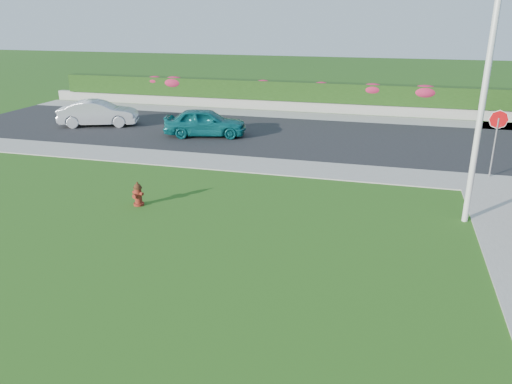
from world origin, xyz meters
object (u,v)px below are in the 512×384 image
(sedan_silver, at_px, (98,113))
(stop_sign, at_px, (497,128))
(fire_hydrant, at_px, (138,194))
(utility_pole, at_px, (483,99))
(sedan_teal, at_px, (205,122))

(sedan_silver, bearing_deg, stop_sign, -122.06)
(fire_hydrant, distance_m, utility_pole, 9.93)
(sedan_teal, xyz_separation_m, stop_sign, (11.86, -3.16, 1.08))
(sedan_teal, bearing_deg, stop_sign, -117.85)
(sedan_silver, bearing_deg, fire_hydrant, -162.73)
(fire_hydrant, xyz_separation_m, sedan_teal, (-1.20, 8.87, 0.34))
(sedan_silver, xyz_separation_m, utility_pole, (16.62, -8.26, 2.72))
(stop_sign, bearing_deg, fire_hydrant, -133.37)
(sedan_teal, relative_size, stop_sign, 1.58)
(fire_hydrant, height_order, sedan_teal, sedan_teal)
(fire_hydrant, distance_m, stop_sign, 12.17)
(sedan_silver, relative_size, utility_pole, 0.57)
(utility_pole, bearing_deg, sedan_teal, 144.41)
(utility_pole, xyz_separation_m, stop_sign, (1.29, 4.40, -1.63))
(sedan_silver, relative_size, stop_sign, 1.62)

